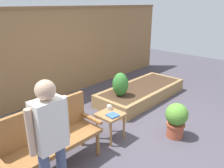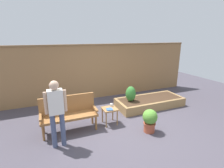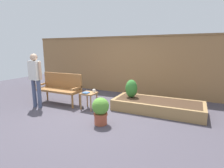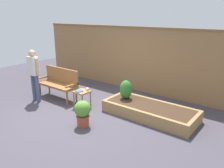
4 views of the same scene
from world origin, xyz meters
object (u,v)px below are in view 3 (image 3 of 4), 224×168
potted_boxwood (101,110)px  shrub_near_bench (131,89)px  garden_bench (60,86)px  side_table (89,95)px  book_on_table (86,93)px  cup_on_table (94,91)px  person_by_bench (35,76)px

potted_boxwood → shrub_near_bench: 1.49m
potted_boxwood → garden_bench: bearing=154.9°
potted_boxwood → shrub_near_bench: shrub_near_bench is taller
side_table → book_on_table: 0.13m
side_table → shrub_near_bench: bearing=32.9°
cup_on_table → person_by_bench: size_ratio=0.07×
garden_bench → side_table: garden_bench is taller
book_on_table → person_by_bench: 1.54m
garden_bench → cup_on_table: 1.22m
garden_bench → book_on_table: garden_bench is taller
side_table → book_on_table: size_ratio=2.77×
book_on_table → shrub_near_bench: size_ratio=0.33×
side_table → potted_boxwood: size_ratio=0.77×
shrub_near_bench → potted_boxwood: bearing=-98.4°
cup_on_table → person_by_bench: bearing=-157.5°
book_on_table → side_table: bearing=74.2°
shrub_near_bench → cup_on_table: bearing=-149.6°
garden_bench → side_table: 1.13m
book_on_table → person_by_bench: (-1.41, -0.44, 0.44)m
garden_bench → book_on_table: bearing=-10.5°
cup_on_table → person_by_bench: person_by_bench is taller
side_table → person_by_bench: (-1.45, -0.52, 0.54)m
person_by_bench → side_table: bearing=19.9°
garden_bench → person_by_bench: person_by_bench is taller
side_table → person_by_bench: bearing=-160.1°
garden_bench → person_by_bench: (-0.33, -0.64, 0.39)m
potted_boxwood → person_by_bench: (-2.26, 0.27, 0.58)m
book_on_table → potted_boxwood: size_ratio=0.28×
book_on_table → person_by_bench: bearing=-155.9°
potted_boxwood → shrub_near_bench: (0.22, 1.46, 0.21)m
book_on_table → person_by_bench: person_by_bench is taller
cup_on_table → shrub_near_bench: 1.08m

